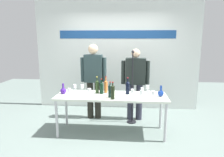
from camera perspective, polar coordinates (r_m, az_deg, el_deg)
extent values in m
plane|color=slate|center=(4.19, -0.18, -14.80)|extent=(10.00, 10.00, 0.00)
cube|color=white|center=(5.35, 1.34, 7.60)|extent=(4.20, 0.10, 3.00)
cube|color=#204F94|center=(5.28, 1.32, 12.20)|extent=(2.94, 0.01, 0.20)
cube|color=white|center=(3.92, -0.19, -4.95)|extent=(2.10, 0.68, 0.04)
cylinder|color=silver|center=(3.99, -15.18, -10.89)|extent=(0.05, 0.05, 0.73)
cylinder|color=silver|center=(3.82, 14.72, -11.90)|extent=(0.05, 0.05, 0.73)
cylinder|color=silver|center=(4.50, -12.64, -8.18)|extent=(0.05, 0.05, 0.73)
cylinder|color=silver|center=(4.35, 13.45, -8.92)|extent=(0.05, 0.05, 0.73)
sphere|color=#421D8F|center=(4.10, -13.45, -3.40)|extent=(0.12, 0.12, 0.12)
cylinder|color=#421D8F|center=(4.07, -13.51, -2.05)|extent=(0.04, 0.04, 0.10)
sphere|color=navy|center=(3.94, 13.46, -4.05)|extent=(0.11, 0.11, 0.11)
cylinder|color=navy|center=(3.91, 13.52, -2.69)|extent=(0.04, 0.04, 0.10)
cylinder|color=black|center=(4.78, -6.10, -5.96)|extent=(0.14, 0.14, 0.86)
cylinder|color=black|center=(4.75, -3.98, -6.03)|extent=(0.14, 0.14, 0.86)
cube|color=#293C3E|center=(4.60, -5.20, 2.83)|extent=(0.40, 0.22, 0.61)
cylinder|color=#293C3E|center=(4.65, -8.20, 2.48)|extent=(0.09, 0.09, 0.55)
cylinder|color=#293C3E|center=(4.57, -2.13, 2.42)|extent=(0.09, 0.09, 0.55)
sphere|color=beige|center=(4.56, -5.30, 8.16)|extent=(0.22, 0.22, 0.22)
cylinder|color=#2C2D3C|center=(4.70, 5.15, -6.45)|extent=(0.14, 0.14, 0.83)
cylinder|color=#2C2D3C|center=(4.70, 7.56, -6.48)|extent=(0.14, 0.14, 0.83)
cube|color=#1F2724|center=(4.54, 6.55, 2.04)|extent=(0.44, 0.22, 0.58)
cylinder|color=#1F2724|center=(4.54, 3.15, 1.74)|extent=(0.09, 0.09, 0.52)
cylinder|color=#1F2724|center=(4.56, 9.92, 1.62)|extent=(0.09, 0.09, 0.52)
sphere|color=beige|center=(4.49, 6.66, 7.01)|extent=(0.19, 0.19, 0.19)
cylinder|color=black|center=(3.63, 0.20, -3.99)|extent=(0.07, 0.07, 0.24)
cone|color=black|center=(3.60, 0.20, -1.99)|extent=(0.07, 0.07, 0.03)
cylinder|color=black|center=(3.60, 0.20, -1.69)|extent=(0.03, 0.03, 0.06)
cylinder|color=red|center=(3.59, 0.20, -1.07)|extent=(0.03, 0.03, 0.02)
cylinder|color=#21351A|center=(4.04, -4.19, -2.43)|extent=(0.07, 0.07, 0.24)
cone|color=#21351A|center=(4.01, -4.21, -0.61)|extent=(0.07, 0.07, 0.03)
cylinder|color=#21351A|center=(4.01, -4.22, -0.23)|extent=(0.03, 0.03, 0.08)
cylinder|color=gold|center=(4.00, -4.23, 0.43)|extent=(0.03, 0.03, 0.02)
cylinder|color=black|center=(4.00, -2.93, -2.81)|extent=(0.08, 0.08, 0.21)
cone|color=black|center=(3.97, -2.95, -1.19)|extent=(0.08, 0.08, 0.03)
cylinder|color=black|center=(3.97, -2.95, -0.83)|extent=(0.03, 0.03, 0.08)
cylinder|color=red|center=(3.96, -2.96, -0.16)|extent=(0.03, 0.03, 0.02)
cylinder|color=#CD6A2C|center=(4.06, -1.72, -2.41)|extent=(0.07, 0.07, 0.23)
cone|color=#CD6A2C|center=(4.03, -1.73, -0.67)|extent=(0.07, 0.07, 0.03)
cylinder|color=#CD6A2C|center=(4.03, -1.73, -0.23)|extent=(0.02, 0.02, 0.09)
cylinder|color=#AF191D|center=(4.02, -1.74, 0.49)|extent=(0.03, 0.03, 0.02)
cylinder|color=black|center=(3.97, 4.39, -2.77)|extent=(0.08, 0.08, 0.23)
cone|color=black|center=(3.94, 4.42, -0.98)|extent=(0.08, 0.08, 0.03)
cylinder|color=black|center=(3.93, 4.42, -0.56)|extent=(0.02, 0.02, 0.09)
cylinder|color=#AE1822|center=(3.92, 4.43, 0.17)|extent=(0.03, 0.03, 0.02)
cylinder|color=black|center=(3.75, -0.53, -3.65)|extent=(0.07, 0.07, 0.22)
cone|color=black|center=(3.72, -0.54, -1.82)|extent=(0.07, 0.07, 0.03)
cylinder|color=black|center=(3.71, -0.54, -1.55)|extent=(0.02, 0.02, 0.06)
cylinder|color=red|center=(3.70, -0.54, -0.97)|extent=(0.03, 0.03, 0.02)
cylinder|color=white|center=(3.96, -11.78, -4.70)|extent=(0.06, 0.06, 0.00)
cylinder|color=white|center=(3.95, -11.81, -4.15)|extent=(0.01, 0.01, 0.08)
cylinder|color=white|center=(3.93, -11.85, -3.14)|extent=(0.06, 0.06, 0.07)
cylinder|color=white|center=(4.24, -10.29, -3.57)|extent=(0.05, 0.05, 0.00)
cylinder|color=white|center=(4.23, -10.30, -3.10)|extent=(0.01, 0.01, 0.07)
cylinder|color=white|center=(4.22, -10.34, -2.14)|extent=(0.06, 0.06, 0.08)
cylinder|color=white|center=(3.84, -6.31, -5.01)|extent=(0.06, 0.06, 0.00)
cylinder|color=white|center=(3.83, -6.32, -4.46)|extent=(0.01, 0.01, 0.07)
cylinder|color=white|center=(3.81, -6.34, -3.35)|extent=(0.07, 0.07, 0.08)
cylinder|color=white|center=(4.25, -8.33, -3.49)|extent=(0.06, 0.06, 0.00)
cylinder|color=white|center=(4.24, -8.34, -3.07)|extent=(0.01, 0.01, 0.06)
cylinder|color=white|center=(4.22, -8.37, -2.17)|extent=(0.06, 0.06, 0.08)
cylinder|color=white|center=(3.74, 11.34, -5.64)|extent=(0.06, 0.06, 0.00)
cylinder|color=white|center=(3.73, 11.36, -5.10)|extent=(0.01, 0.01, 0.07)
cylinder|color=white|center=(3.71, 11.41, -3.99)|extent=(0.07, 0.07, 0.08)
cylinder|color=white|center=(3.82, 5.70, -5.12)|extent=(0.06, 0.06, 0.00)
cylinder|color=white|center=(3.81, 5.71, -4.64)|extent=(0.01, 0.01, 0.06)
cylinder|color=white|center=(3.79, 5.73, -3.55)|extent=(0.06, 0.06, 0.09)
cylinder|color=white|center=(3.79, 10.04, -5.36)|extent=(0.06, 0.06, 0.00)
cylinder|color=white|center=(3.78, 10.06, -4.91)|extent=(0.01, 0.01, 0.06)
cylinder|color=white|center=(3.76, 10.09, -3.89)|extent=(0.06, 0.06, 0.08)
cylinder|color=white|center=(3.95, 8.38, -4.63)|extent=(0.06, 0.06, 0.00)
cylinder|color=white|center=(3.94, 8.40, -4.19)|extent=(0.01, 0.01, 0.06)
cylinder|color=white|center=(3.92, 8.43, -3.15)|extent=(0.06, 0.06, 0.09)
cylinder|color=white|center=(3.71, 8.15, -5.67)|extent=(0.05, 0.05, 0.00)
cylinder|color=white|center=(3.70, 8.16, -5.11)|extent=(0.01, 0.01, 0.07)
cylinder|color=white|center=(3.68, 8.20, -3.94)|extent=(0.06, 0.06, 0.09)
cylinder|color=white|center=(4.17, 9.86, -3.81)|extent=(0.06, 0.06, 0.00)
cylinder|color=white|center=(4.16, 9.88, -3.33)|extent=(0.01, 0.01, 0.07)
cylinder|color=white|center=(4.15, 9.91, -2.36)|extent=(0.06, 0.06, 0.08)
cylinder|color=black|center=(4.66, 5.48, -11.94)|extent=(0.20, 0.20, 0.02)
cylinder|color=black|center=(4.42, 5.66, -2.88)|extent=(0.02, 0.02, 1.53)
sphere|color=#232328|center=(4.29, 5.87, 7.47)|extent=(0.06, 0.06, 0.06)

